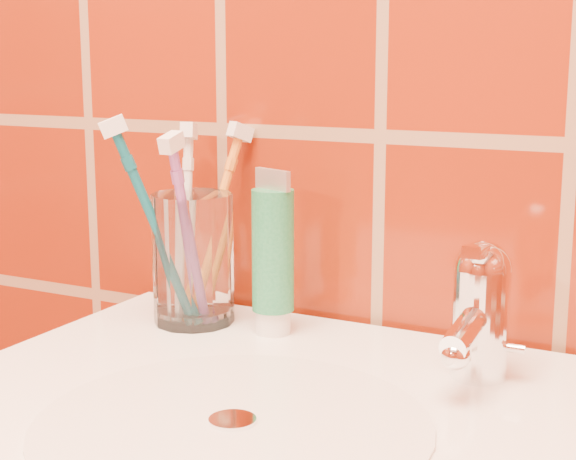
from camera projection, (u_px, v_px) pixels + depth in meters
The scene contains 7 objects.
glass_tumbler at pixel (193, 259), 0.90m from camera, with size 0.08×0.08×0.13m, color white.
toothpaste_tube at pixel (273, 258), 0.86m from camera, with size 0.05×0.04×0.16m.
faucet at pixel (480, 306), 0.74m from camera, with size 0.05×0.11×0.12m.
toothbrush_0 at pixel (214, 222), 0.92m from camera, with size 0.05×0.09×0.21m, color orange, non-canonical shape.
toothbrush_1 at pixel (156, 226), 0.87m from camera, with size 0.08×0.07×0.22m, color #0C5566, non-canonical shape.
toothbrush_2 at pixel (188, 234), 0.87m from camera, with size 0.02×0.07×0.20m, color #8D4A9E, non-canonical shape.
toothbrush_3 at pixel (186, 223), 0.91m from camera, with size 0.04×0.06×0.21m, color silver, non-canonical shape.
Camera 1 is at (0.32, 0.38, 1.12)m, focal length 55.00 mm.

